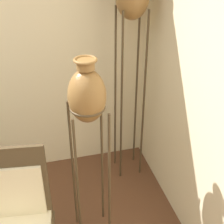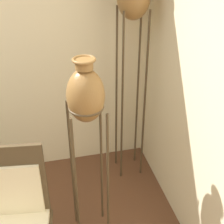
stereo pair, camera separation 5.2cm
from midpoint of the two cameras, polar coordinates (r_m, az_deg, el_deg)
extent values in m
cylinder|color=#473823|center=(2.95, 2.39, 1.15)|extent=(0.02, 0.02, 1.75)
cylinder|color=#473823|center=(3.01, 6.47, 1.63)|extent=(0.02, 0.02, 1.75)
cylinder|color=#473823|center=(3.14, 1.30, 3.09)|extent=(0.02, 0.02, 1.75)
cylinder|color=#473823|center=(3.20, 5.17, 3.51)|extent=(0.02, 0.02, 1.75)
torus|color=#473823|center=(2.77, 4.48, 18.56)|extent=(0.23, 0.23, 0.02)
cylinder|color=#473823|center=(2.43, -5.92, -13.87)|extent=(0.02, 0.02, 1.26)
cylinder|color=#473823|center=(2.46, -0.12, -13.02)|extent=(0.02, 0.02, 1.26)
cylinder|color=#473823|center=(2.61, -6.72, -10.19)|extent=(0.02, 0.02, 1.26)
cylinder|color=#473823|center=(2.63, -1.37, -9.45)|extent=(0.02, 0.02, 1.26)
torus|color=#473823|center=(2.16, -4.06, 0.89)|extent=(0.25, 0.25, 0.02)
ellipsoid|color=olive|center=(2.12, -4.14, 2.96)|extent=(0.26, 0.26, 0.39)
cylinder|color=olive|center=(2.02, -4.38, 8.68)|extent=(0.12, 0.12, 0.06)
torus|color=olive|center=(2.01, -4.42, 9.52)|extent=(0.16, 0.16, 0.02)
cube|color=#473823|center=(2.30, -17.28, -12.19)|extent=(0.48, 0.09, 0.62)
cube|color=beige|center=(2.32, -17.14, -13.77)|extent=(0.41, 0.08, 0.43)
camera|label=1|loc=(0.03, -89.43, 0.33)|focal=50.00mm
camera|label=2|loc=(0.03, 90.57, -0.33)|focal=50.00mm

